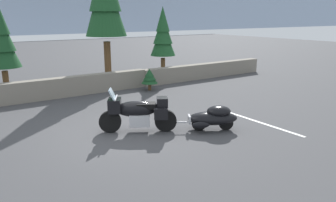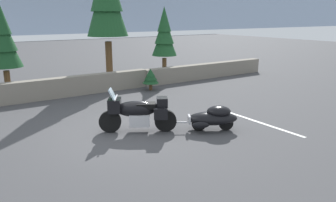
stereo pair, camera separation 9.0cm
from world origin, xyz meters
TOP-DOWN VIEW (x-y plane):
  - ground_plane at (0.00, 0.00)m, footprint 80.00×80.00m
  - stone_guard_wall at (-0.18, 5.48)m, footprint 24.00×0.55m
  - touring_motorcycle at (0.48, -0.15)m, footprint 2.05×1.44m
  - car_shaped_trailer at (2.42, -1.32)m, footprint 2.07×1.45m
  - pine_tree_secondary at (-1.97, 6.62)m, footprint 1.39×1.39m
  - pine_tree_far_right at (6.02, 6.74)m, footprint 1.36×1.36m
  - pine_sapling_near at (3.79, 4.55)m, footprint 0.77×0.77m
  - parking_stripe_marker at (4.20, -1.50)m, footprint 0.12×3.60m

SIDE VIEW (x-z plane):
  - ground_plane at x=0.00m, z-range 0.00..0.00m
  - parking_stripe_marker at x=4.20m, z-range 0.00..0.01m
  - car_shaped_trailer at x=2.42m, z-range 0.03..0.79m
  - stone_guard_wall at x=-0.18m, z-range -0.03..0.88m
  - touring_motorcycle at x=0.48m, z-range -0.04..1.29m
  - pine_sapling_near at x=3.79m, z-range 0.13..1.13m
  - pine_tree_far_right at x=6.02m, z-range 0.49..4.37m
  - pine_tree_secondary at x=-1.97m, z-range 0.51..4.54m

